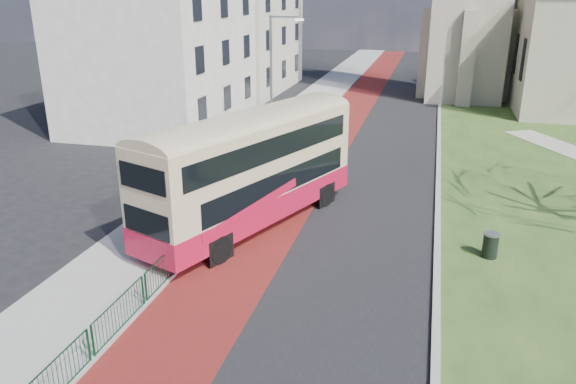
% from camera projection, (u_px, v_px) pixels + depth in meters
% --- Properties ---
extents(ground, '(160.00, 160.00, 0.00)m').
position_uv_depth(ground, '(253.00, 285.00, 19.25)').
color(ground, black).
rests_on(ground, ground).
extents(road_carriageway, '(9.00, 120.00, 0.01)m').
position_uv_depth(road_carriageway, '(367.00, 143.00, 37.12)').
color(road_carriageway, black).
rests_on(road_carriageway, ground).
extents(bus_lane, '(3.40, 120.00, 0.01)m').
position_uv_depth(bus_lane, '(327.00, 140.00, 37.75)').
color(bus_lane, '#591414').
rests_on(bus_lane, ground).
extents(pavement_west, '(4.00, 120.00, 0.12)m').
position_uv_depth(pavement_west, '(273.00, 136.00, 38.62)').
color(pavement_west, gray).
rests_on(pavement_west, ground).
extents(kerb_west, '(0.25, 120.00, 0.13)m').
position_uv_depth(kerb_west, '(301.00, 138.00, 38.15)').
color(kerb_west, '#999993').
rests_on(kerb_west, ground).
extents(kerb_east, '(0.25, 80.00, 0.13)m').
position_uv_depth(kerb_east, '(439.00, 139.00, 37.84)').
color(kerb_east, '#999993').
rests_on(kerb_east, ground).
extents(pedestrian_railing, '(0.07, 24.00, 1.12)m').
position_uv_depth(pedestrian_railing, '(215.00, 219.00, 23.40)').
color(pedestrian_railing, '#0D3C1F').
rests_on(pedestrian_railing, ground).
extents(street_block_near, '(10.30, 14.30, 13.00)m').
position_uv_depth(street_block_near, '(159.00, 35.00, 40.36)').
color(street_block_near, beige).
rests_on(street_block_near, ground).
extents(street_block_far, '(10.30, 16.30, 11.50)m').
position_uv_depth(street_block_far, '(234.00, 31.00, 55.19)').
color(street_block_far, beige).
rests_on(street_block_far, ground).
extents(streetlamp, '(2.13, 0.18, 8.00)m').
position_uv_depth(streetlamp, '(273.00, 74.00, 35.11)').
color(streetlamp, gray).
rests_on(streetlamp, pavement_west).
extents(bus, '(6.62, 11.52, 4.75)m').
position_uv_depth(bus, '(252.00, 165.00, 23.22)').
color(bus, '#AB0F2D').
rests_on(bus, ground).
extents(litter_bin, '(0.65, 0.65, 0.98)m').
position_uv_depth(litter_bin, '(490.00, 245.00, 21.06)').
color(litter_bin, black).
rests_on(litter_bin, grass_green).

